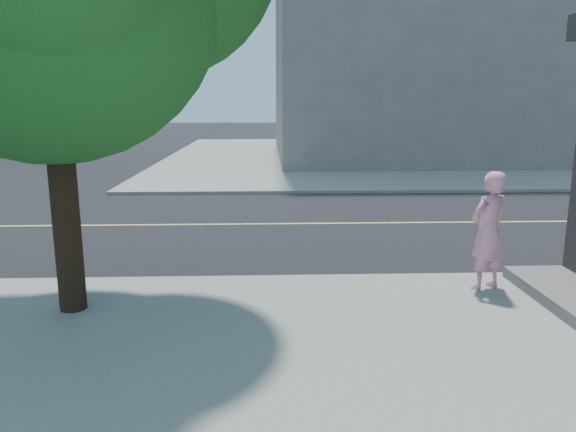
{
  "coord_description": "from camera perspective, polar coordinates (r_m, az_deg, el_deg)",
  "views": [
    {
      "loc": [
        4.35,
        -9.05,
        3.09
      ],
      "look_at": [
        4.67,
        -0.61,
        1.3
      ],
      "focal_mm": 34.01,
      "sensor_mm": 36.0,
      "label": 1
    }
  ],
  "objects": [
    {
      "name": "road_ew",
      "position": [
        14.56,
        -19.53,
        -0.95
      ],
      "size": [
        140.0,
        9.0,
        0.01
      ],
      "primitive_type": "cube",
      "color": "black",
      "rests_on": "ground"
    },
    {
      "name": "filler_ne",
      "position": [
        32.76,
        15.8,
        18.62
      ],
      "size": [
        18.0,
        16.0,
        14.0
      ],
      "primitive_type": "cube",
      "color": "slate",
      "rests_on": "sidewalk_ne"
    },
    {
      "name": "ground",
      "position": [
        10.5,
        -26.73,
        -6.46
      ],
      "size": [
        140.0,
        140.0,
        0.0
      ],
      "primitive_type": "plane",
      "color": "black",
      "rests_on": "ground"
    },
    {
      "name": "sidewalk_ne",
      "position": [
        32.03,
        14.5,
        6.18
      ],
      "size": [
        29.0,
        25.0,
        0.12
      ],
      "primitive_type": "cube",
      "color": "gray",
      "rests_on": "ground"
    },
    {
      "name": "man_on_phone",
      "position": [
        9.18,
        20.19,
        -1.47
      ],
      "size": [
        0.82,
        0.72,
        1.9
      ],
      "primitive_type": "imported",
      "rotation": [
        0.0,
        0.0,
        3.61
      ],
      "color": "pink",
      "rests_on": "sidewalk_se"
    }
  ]
}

